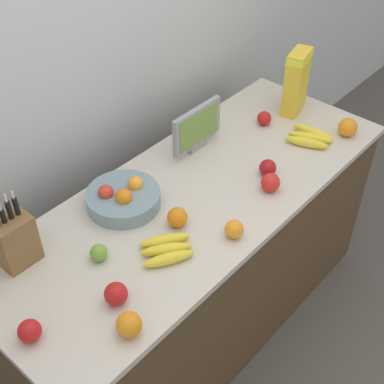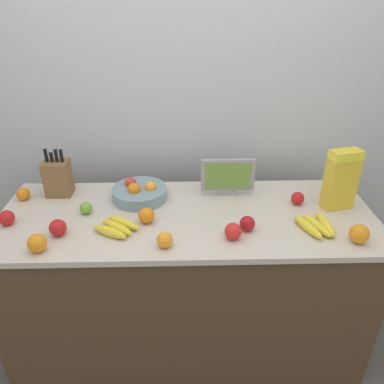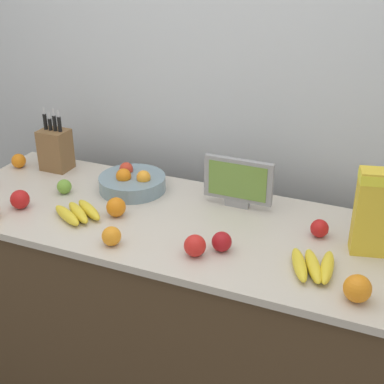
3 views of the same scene
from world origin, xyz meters
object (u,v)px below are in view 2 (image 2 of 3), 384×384
Objects in this scene: small_monitor at (228,176)px; apple_near_bananas at (86,208)px; apple_rightmost at (247,223)px; orange_back_center at (37,243)px; orange_mid_right at (165,240)px; fruit_bowl at (139,192)px; apple_rear at (298,198)px; apple_middle at (233,231)px; apple_leftmost at (58,228)px; knife_block at (58,177)px; orange_mid_left at (146,215)px; banana_bunch_right at (317,225)px; banana_bunch_left at (117,227)px; cereal_box at (342,177)px; orange_front_right at (359,234)px; apple_front at (7,218)px; orange_front_left at (23,194)px.

apple_near_bananas is at bearing -166.42° from small_monitor.
apple_rightmost is 0.87× the size of orange_back_center.
apple_rightmost and orange_mid_right have the same top height.
fruit_bowl is 0.85m from apple_rear.
apple_leftmost is at bearing 176.47° from apple_middle.
knife_block is at bearing 158.84° from apple_rightmost.
apple_middle is at bearing -26.25° from knife_block.
apple_rear is 0.95× the size of orange_mid_right.
orange_mid_left is (0.46, 0.22, -0.00)m from orange_back_center.
orange_mid_left is at bearing -16.15° from apple_near_bananas.
banana_bunch_right is 0.82m from orange_mid_left.
apple_leftmost is 0.41m from orange_mid_left.
fruit_bowl reaches higher than orange_back_center.
small_monitor is 0.66m from banana_bunch_left.
cereal_box is 4.00× the size of apple_middle.
knife_block reaches higher than apple_leftmost.
cereal_box is 0.33m from orange_front_right.
apple_rear is at bearing 13.97° from banana_bunch_left.
apple_near_bananas is at bearing -176.52° from apple_rear.
cereal_box is 1.14m from banana_bunch_left.
apple_leftmost is 0.51m from orange_mid_right.
apple_rear is 0.82× the size of orange_back_center.
apple_rightmost is (0.06, -0.35, -0.08)m from small_monitor.
orange_mid_right is at bearing 1.76° from orange_back_center.
apple_front is (-1.65, -0.12, -0.14)m from cereal_box.
banana_bunch_left is at bearing 5.27° from apple_leftmost.
apple_leftmost is 0.44m from orange_front_left.
apple_near_bananas is 0.86× the size of apple_front.
cereal_box is 1.40m from apple_leftmost.
small_monitor is at bearing 31.38° from banana_bunch_left.
orange_mid_right is at bearing -11.69° from apple_leftmost.
apple_near_bananas is at bearing 167.79° from orange_front_right.
cereal_box reaches higher than apple_rear.
fruit_bowl is 4.25× the size of orange_front_left.
small_monitor is 3.89× the size of apple_front.
fruit_bowl is 1.11m from orange_front_right.
orange_front_right is at bearing -14.58° from orange_front_left.
orange_mid_left is at bearing 0.09° from apple_front.
orange_mid_left is (-0.97, 0.19, -0.00)m from orange_front_right.
cereal_box is 1.05m from fruit_bowl.
orange_mid_right is at bearing -170.73° from banana_bunch_right.
apple_rear reaches higher than apple_near_bananas.
knife_block is 1.50m from cereal_box.
small_monitor is 1.13m from apple_front.
apple_near_bananas is 0.40m from orange_front_left.
fruit_bowl is at bearing 21.22° from apple_front.
cereal_box is at bearing 13.24° from orange_back_center.
fruit_bowl is 1.32× the size of banana_bunch_right.
apple_rear is (-0.03, 0.24, 0.01)m from banana_bunch_right.
orange_front_left is at bearing -178.67° from small_monitor.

